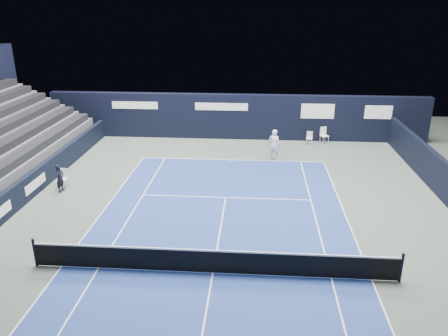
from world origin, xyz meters
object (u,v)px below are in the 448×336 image
at_px(folding_chair_back_a, 309,137).
at_px(tennis_player, 274,145).
at_px(tennis_net, 213,261).
at_px(folding_chair_back_b, 324,134).
at_px(line_judge_chair, 63,177).

xyz_separation_m(folding_chair_back_a, tennis_player, (-2.47, -3.27, 0.44)).
height_order(folding_chair_back_a, tennis_player, tennis_player).
distance_m(folding_chair_back_a, tennis_net, 16.24).
xyz_separation_m(folding_chair_back_b, tennis_player, (-3.48, -3.69, 0.33)).
relative_size(folding_chair_back_b, tennis_net, 0.08).
relative_size(folding_chair_back_b, line_judge_chair, 1.10).
xyz_separation_m(folding_chair_back_b, line_judge_chair, (-14.41, -8.75, -0.06)).
relative_size(tennis_net, tennis_player, 6.85).
distance_m(folding_chair_back_b, line_judge_chair, 16.86).
bearing_deg(tennis_net, folding_chair_back_b, 69.33).
bearing_deg(folding_chair_back_a, folding_chair_back_b, 36.03).
distance_m(line_judge_chair, tennis_player, 12.05).
bearing_deg(tennis_player, folding_chair_back_b, 46.66).
relative_size(line_judge_chair, tennis_player, 0.52).
xyz_separation_m(line_judge_chair, tennis_net, (8.42, -7.14, -0.05)).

